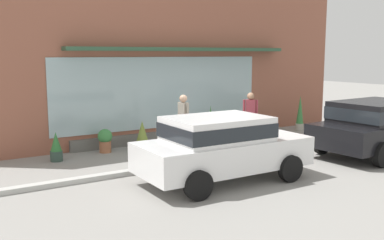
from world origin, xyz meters
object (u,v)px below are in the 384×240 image
potted_plant_window_left (56,147)px  potted_plant_trailing_edge (142,136)px  parked_car_black (378,124)px  parked_car_white (221,145)px  potted_plant_by_entrance (258,124)px  potted_plant_window_right (105,140)px  pedestrian_passerby (250,114)px  potted_plant_low_front (300,113)px  potted_plant_corner_tall (210,124)px  fire_hydrant (204,140)px  pedestrian_with_handbag (184,119)px  potted_plant_window_center (232,124)px

potted_plant_window_left → potted_plant_trailing_edge: potted_plant_trailing_edge is taller
parked_car_black → parked_car_white: bearing=175.0°
potted_plant_by_entrance → potted_plant_trailing_edge: (-4.95, -0.38, 0.09)m
parked_car_black → potted_plant_window_right: 8.07m
pedestrian_passerby → potted_plant_low_front: size_ratio=1.27×
parked_car_white → potted_plant_corner_tall: (2.51, 4.07, -0.28)m
fire_hydrant → parked_car_black: 5.12m
pedestrian_with_handbag → potted_plant_window_right: pedestrian_with_handbag is taller
potted_plant_by_entrance → pedestrian_with_handbag: bearing=-162.3°
pedestrian_with_handbag → parked_car_white: 3.23m
parked_car_white → potted_plant_window_right: size_ratio=5.74×
potted_plant_by_entrance → potted_plant_window_left: 7.60m
pedestrian_passerby → fire_hydrant: bearing=50.1°
fire_hydrant → potted_plant_low_front: 5.66m
parked_car_white → potted_plant_by_entrance: parked_car_white is taller
potted_plant_trailing_edge → potted_plant_window_center: (3.70, 0.35, -0.00)m
parked_car_black → potted_plant_corner_tall: size_ratio=3.75×
pedestrian_with_handbag → pedestrian_passerby: pedestrian_with_handbag is taller
pedestrian_with_handbag → potted_plant_window_left: pedestrian_with_handbag is taller
potted_plant_low_front → parked_car_white: bearing=-149.1°
fire_hydrant → pedestrian_passerby: 2.22m
fire_hydrant → potted_plant_by_entrance: fire_hydrant is taller
pedestrian_with_handbag → fire_hydrant: bearing=13.6°
potted_plant_corner_tall → potted_plant_trailing_edge: bearing=-178.6°
potted_plant_by_entrance → pedestrian_passerby: bearing=-137.4°
potted_plant_window_left → potted_plant_corner_tall: potted_plant_corner_tall is taller
pedestrian_passerby → potted_plant_corner_tall: (-0.76, 1.16, -0.41)m
potted_plant_by_entrance → potted_plant_trailing_edge: bearing=-175.6°
potted_plant_by_entrance → potted_plant_window_right: 6.05m
potted_plant_by_entrance → parked_car_white: bearing=-138.0°
potted_plant_by_entrance → potted_plant_window_center: potted_plant_window_center is taller
potted_plant_window_center → potted_plant_window_left: bearing=-176.5°
pedestrian_with_handbag → potted_plant_corner_tall: pedestrian_with_handbag is taller
parked_car_white → potted_plant_window_left: 4.82m
pedestrian_passerby → parked_car_black: pedestrian_passerby is taller
fire_hydrant → potted_plant_window_center: 3.08m
potted_plant_trailing_edge → potted_plant_window_right: potted_plant_trailing_edge is taller
pedestrian_with_handbag → parked_car_black: size_ratio=0.38×
fire_hydrant → potted_plant_window_center: (2.45, 1.87, 0.01)m
pedestrian_passerby → parked_car_black: (2.24, -3.12, -0.09)m
potted_plant_window_left → potted_plant_corner_tall: bearing=1.2°
potted_plant_by_entrance → potted_plant_window_left: (-7.59, -0.42, 0.05)m
parked_car_black → potted_plant_window_left: (-8.22, 4.17, -0.51)m
potted_plant_corner_tall → parked_car_black: bearing=-54.9°
potted_plant_trailing_edge → parked_car_white: bearing=-89.0°
pedestrian_with_handbag → potted_plant_by_entrance: (4.00, 1.28, -0.67)m
pedestrian_passerby → potted_plant_window_left: bearing=28.5°
fire_hydrant → parked_car_white: size_ratio=0.21×
fire_hydrant → potted_plant_by_entrance: 4.16m
potted_plant_by_entrance → potted_plant_window_right: bearing=-178.9°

